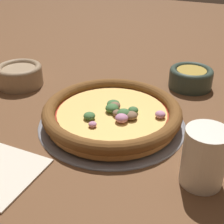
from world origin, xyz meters
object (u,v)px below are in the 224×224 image
(napkin, at_px, (0,172))
(pizza_tray, at_px, (112,122))
(bowl_far, at_px, (20,75))
(drinking_cup, at_px, (204,157))
(bowl_near, at_px, (191,77))
(pizza, at_px, (112,113))

(napkin, bearing_deg, pizza_tray, 155.80)
(bowl_far, distance_m, drinking_cup, 0.56)
(bowl_far, height_order, napkin, bowl_far)
(pizza_tray, distance_m, napkin, 0.26)
(bowl_far, xyz_separation_m, napkin, (0.31, 0.21, -0.03))
(bowl_near, bearing_deg, napkin, -23.53)
(pizza, relative_size, bowl_near, 2.61)
(pizza_tray, bearing_deg, bowl_near, 157.07)
(bowl_near, relative_size, bowl_far, 0.95)
(pizza_tray, xyz_separation_m, bowl_near, (-0.27, 0.11, 0.03))
(pizza_tray, xyz_separation_m, napkin, (0.24, -0.11, 0.00))
(pizza_tray, bearing_deg, drinking_cup, 64.17)
(pizza, relative_size, napkin, 2.16)
(pizza, bearing_deg, bowl_near, 157.18)
(bowl_near, height_order, napkin, bowl_near)
(drinking_cup, distance_m, napkin, 0.35)
(pizza, bearing_deg, pizza_tray, -107.60)
(pizza, height_order, drinking_cup, drinking_cup)
(bowl_near, relative_size, napkin, 0.83)
(pizza_tray, height_order, bowl_near, bowl_near)
(bowl_near, height_order, drinking_cup, drinking_cup)
(pizza, height_order, bowl_near, bowl_near)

